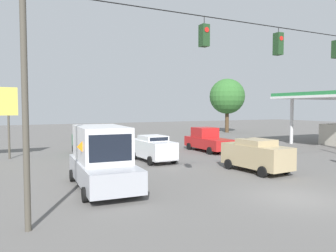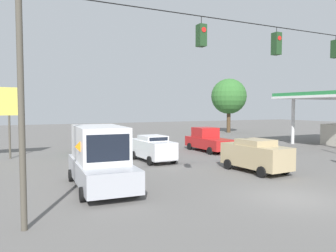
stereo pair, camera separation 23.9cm
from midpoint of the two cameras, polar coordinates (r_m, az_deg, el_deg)
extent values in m
plane|color=#605E5B|center=(15.61, 21.17, -11.65)|extent=(140.00, 140.00, 0.00)
cylinder|color=#4C473D|center=(11.27, -23.68, 4.62)|extent=(0.20, 0.20, 8.56)
cylinder|color=black|center=(16.26, 18.82, 15.99)|extent=(21.30, 0.04, 0.04)
cube|color=#1E3D1E|center=(19.11, 27.48, 11.80)|extent=(0.32, 0.36, 0.89)
cylinder|color=black|center=(19.20, 27.52, 13.45)|extent=(0.03, 0.03, 0.23)
cube|color=#1E3D1E|center=(16.11, 18.77, 13.40)|extent=(0.32, 0.36, 1.00)
cylinder|color=black|center=(16.23, 18.81, 15.56)|extent=(0.03, 0.03, 0.25)
cylinder|color=red|center=(16.02, 19.28, 14.26)|extent=(0.20, 0.02, 0.20)
cube|color=#1E3D1E|center=(13.65, 6.34, 15.38)|extent=(0.32, 0.36, 0.87)
cylinder|color=black|center=(13.78, 6.35, 17.81)|extent=(0.03, 0.03, 0.33)
cylinder|color=red|center=(13.53, 6.79, 16.33)|extent=(0.20, 0.02, 0.20)
cube|color=#236038|center=(28.69, -13.31, -2.87)|extent=(2.08, 4.39, 1.23)
cube|color=#236038|center=(28.62, -13.33, -1.29)|extent=(1.79, 1.99, 0.36)
cube|color=black|center=(27.71, -12.77, -1.43)|extent=(1.46, 0.11, 0.25)
cylinder|color=black|center=(27.19, -14.31, -4.52)|extent=(0.26, 0.65, 0.64)
cylinder|color=black|center=(27.72, -10.67, -4.33)|extent=(0.26, 0.65, 0.64)
cylinder|color=black|center=(29.86, -15.74, -3.85)|extent=(0.26, 0.65, 0.64)
cylinder|color=black|center=(30.35, -12.39, -3.69)|extent=(0.26, 0.65, 0.64)
cube|color=slate|center=(40.57, -12.54, -1.08)|extent=(2.13, 4.57, 1.22)
cube|color=slate|center=(40.51, -12.56, 0.03)|extent=(1.81, 2.07, 0.36)
cube|color=black|center=(39.57, -12.12, -0.04)|extent=(1.46, 0.12, 0.25)
cylinder|color=black|center=(38.97, -13.16, -2.17)|extent=(0.26, 0.65, 0.64)
cylinder|color=black|center=(39.54, -10.63, -2.06)|extent=(0.26, 0.65, 0.64)
cylinder|color=black|center=(41.73, -14.33, -1.83)|extent=(0.26, 0.65, 0.64)
cylinder|color=black|center=(42.27, -11.95, -1.73)|extent=(0.26, 0.65, 0.64)
cube|color=red|center=(29.63, 7.39, -2.93)|extent=(2.07, 5.35, 0.90)
cube|color=red|center=(30.08, 6.74, -1.11)|extent=(1.88, 1.94, 0.90)
cube|color=black|center=(30.90, 5.78, -0.99)|extent=(1.62, 0.04, 0.63)
cylinder|color=black|center=(31.67, 7.21, -3.35)|extent=(0.23, 0.64, 0.64)
cylinder|color=black|center=(30.63, 4.02, -3.56)|extent=(0.23, 0.64, 0.64)
cylinder|color=black|center=(28.84, 10.95, -4.03)|extent=(0.23, 0.64, 0.64)
cylinder|color=black|center=(27.69, 7.58, -4.30)|extent=(0.23, 0.64, 0.64)
cube|color=#A8AAB2|center=(16.48, -11.20, -7.77)|extent=(2.75, 6.52, 1.00)
cube|color=silver|center=(16.59, -11.47, -2.97)|extent=(2.42, 4.21, 1.71)
cube|color=black|center=(14.59, -9.87, -3.80)|extent=(1.91, 0.13, 1.20)
cylinder|color=black|center=(14.39, -14.20, -11.48)|extent=(0.26, 0.65, 0.64)
cylinder|color=black|center=(14.92, -4.95, -10.86)|extent=(0.26, 0.65, 0.64)
cylinder|color=black|center=(18.41, -16.19, -8.26)|extent=(0.26, 0.65, 0.64)
cylinder|color=black|center=(18.83, -8.89, -7.91)|extent=(0.26, 0.65, 0.64)
cube|color=tan|center=(20.90, 15.32, -5.03)|extent=(2.14, 4.56, 1.33)
cube|color=tan|center=(20.79, 15.35, -2.73)|extent=(1.84, 2.06, 0.36)
cube|color=black|center=(21.50, 13.48, -2.51)|extent=(1.50, 0.11, 0.25)
cylinder|color=black|center=(22.67, 14.38, -6.07)|extent=(0.26, 0.65, 0.64)
cylinder|color=black|center=(21.42, 10.74, -6.57)|extent=(0.26, 0.65, 0.64)
cylinder|color=black|center=(20.72, 20.00, -7.04)|extent=(0.26, 0.65, 0.64)
cylinder|color=black|center=(19.35, 16.36, -7.70)|extent=(0.26, 0.65, 0.64)
cube|color=silver|center=(23.99, -2.38, -3.98)|extent=(1.89, 4.52, 1.22)
cube|color=silver|center=(23.91, -2.38, -2.09)|extent=(1.69, 2.01, 0.36)
cube|color=black|center=(23.01, -1.33, -2.30)|extent=(1.43, 0.05, 0.25)
cylinder|color=black|center=(22.40, -2.87, -6.08)|extent=(0.23, 0.64, 0.64)
cylinder|color=black|center=(23.20, 1.17, -5.75)|extent=(0.23, 0.64, 0.64)
cylinder|color=black|center=(25.05, -5.66, -5.10)|extent=(0.23, 0.64, 0.64)
cylinder|color=black|center=(25.76, -1.95, -4.85)|extent=(0.23, 0.64, 0.64)
cone|color=orange|center=(17.09, -11.35, -9.06)|extent=(0.37, 0.37, 0.65)
cone|color=orange|center=(19.31, -13.53, -7.66)|extent=(0.37, 0.37, 0.65)
cone|color=orange|center=(21.11, -14.21, -6.73)|extent=(0.37, 0.37, 0.65)
cone|color=orange|center=(23.48, -15.36, -5.74)|extent=(0.37, 0.37, 0.65)
cylinder|color=silver|center=(38.01, 21.10, 0.95)|extent=(0.36, 0.36, 5.12)
cylinder|color=#4C473D|center=(27.98, -25.64, -1.74)|extent=(0.16, 0.16, 3.34)
cylinder|color=slate|center=(15.44, -13.07, -8.24)|extent=(0.06, 0.06, 1.80)
cube|color=orange|center=(15.24, -13.14, -3.43)|extent=(1.27, 0.04, 1.27)
cylinder|color=#4C3823|center=(52.38, 10.64, 1.17)|extent=(0.59, 0.59, 4.17)
sphere|color=#336B2D|center=(52.37, 10.68, 5.11)|extent=(5.51, 5.51, 5.51)
camera|label=1|loc=(0.12, -89.73, 0.02)|focal=35.00mm
camera|label=2|loc=(0.12, 90.27, -0.02)|focal=35.00mm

